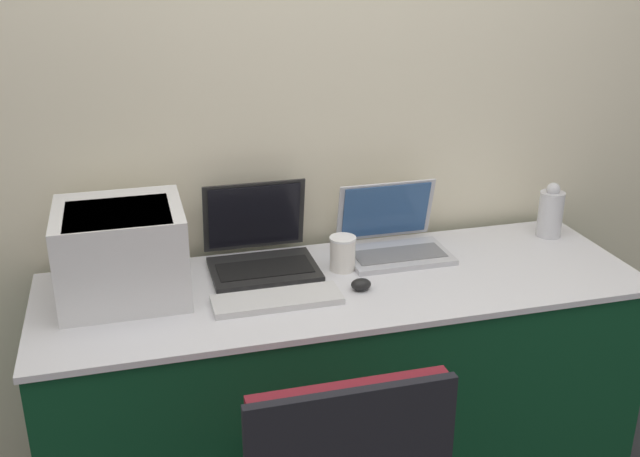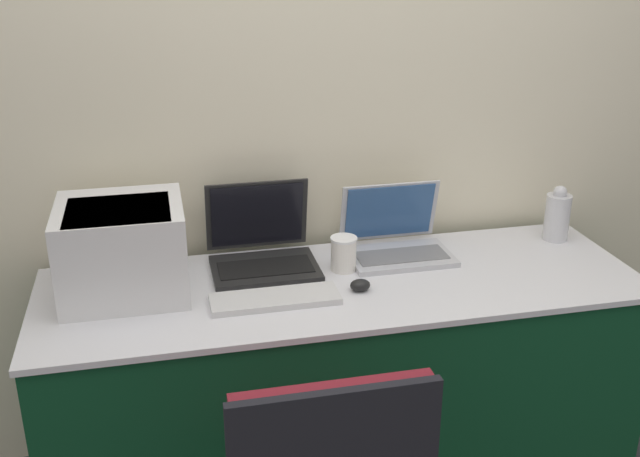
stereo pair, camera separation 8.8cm
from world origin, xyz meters
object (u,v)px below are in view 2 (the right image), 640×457
(laptop_left, at_px, (262,248))
(laptop_right, at_px, (396,240))
(coffee_cup, at_px, (344,254))
(mouse, at_px, (360,285))
(metal_pitcher, at_px, (557,215))
(external_keyboard, at_px, (275,299))
(printer, at_px, (122,246))

(laptop_left, xyz_separation_m, laptop_right, (0.47, -0.01, -0.01))
(coffee_cup, xyz_separation_m, mouse, (0.01, -0.16, -0.04))
(laptop_left, xyz_separation_m, metal_pitcher, (1.08, -0.02, 0.03))
(external_keyboard, height_order, metal_pitcher, metal_pitcher)
(external_keyboard, height_order, coffee_cup, coffee_cup)
(printer, xyz_separation_m, mouse, (0.72, -0.16, -0.14))
(coffee_cup, bearing_deg, external_keyboard, -145.66)
(external_keyboard, xyz_separation_m, metal_pitcher, (1.09, 0.27, 0.08))
(printer, xyz_separation_m, coffee_cup, (0.71, 0.00, -0.10))
(coffee_cup, bearing_deg, laptop_right, 23.05)
(laptop_right, xyz_separation_m, mouse, (-0.20, -0.25, -0.03))
(laptop_right, height_order, metal_pitcher, laptop_right)
(laptop_left, xyz_separation_m, coffee_cup, (0.26, -0.10, 0.00))
(external_keyboard, distance_m, coffee_cup, 0.32)
(mouse, bearing_deg, printer, 167.42)
(external_keyboard, bearing_deg, metal_pitcher, 13.79)
(mouse, bearing_deg, external_keyboard, -176.61)
(coffee_cup, bearing_deg, metal_pitcher, 6.07)
(printer, distance_m, laptop_right, 0.93)
(mouse, bearing_deg, coffee_cup, 94.16)
(laptop_left, distance_m, external_keyboard, 0.29)
(printer, bearing_deg, laptop_right, 5.82)
(printer, bearing_deg, coffee_cup, 0.24)
(laptop_right, xyz_separation_m, coffee_cup, (-0.21, -0.09, 0.01))
(laptop_left, height_order, laptop_right, laptop_left)
(laptop_right, relative_size, metal_pitcher, 1.72)
(mouse, xyz_separation_m, metal_pitcher, (0.81, 0.25, 0.07))
(coffee_cup, height_order, mouse, coffee_cup)
(metal_pitcher, bearing_deg, laptop_left, 179.10)
(metal_pitcher, bearing_deg, laptop_right, 179.74)
(laptop_right, xyz_separation_m, external_keyboard, (-0.48, -0.27, -0.04))
(laptop_left, relative_size, external_keyboard, 0.89)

